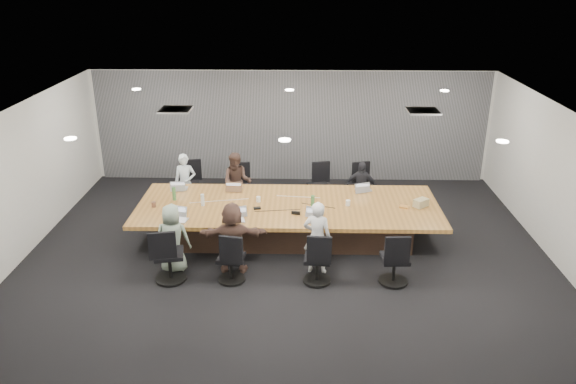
{
  "coord_description": "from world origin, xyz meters",
  "views": [
    {
      "loc": [
        0.23,
        -9.77,
        5.16
      ],
      "look_at": [
        0.0,
        0.4,
        1.05
      ],
      "focal_mm": 35.0,
      "sensor_mm": 36.0,
      "label": 1
    }
  ],
  "objects_px": {
    "chair_3": "(359,190)",
    "snack_packet": "(404,207)",
    "laptop_3": "(363,190)",
    "bottle_green_right": "(313,202)",
    "chair_0": "(189,187)",
    "person_3": "(361,187)",
    "person_1": "(237,182)",
    "chair_2": "(318,189)",
    "laptop_4": "(178,220)",
    "conference_table": "(288,220)",
    "laptop_6": "(316,221)",
    "laptop_0": "(180,188)",
    "chair_4": "(169,258)",
    "bottle_green_left": "(174,194)",
    "person_5": "(233,238)",
    "chair_5": "(231,262)",
    "chair_7": "(394,262)",
    "laptop_1": "(234,189)",
    "person_0": "(185,183)",
    "laptop_5": "(236,221)",
    "chair_6": "(317,262)",
    "bottle_clear": "(203,200)",
    "mug_brown": "(154,204)",
    "canvas_bag": "(421,203)",
    "chair_1": "(239,190)",
    "stapler": "(296,213)",
    "person_4": "(173,238)"
  },
  "relations": [
    {
      "from": "chair_7",
      "to": "bottle_green_left",
      "type": "relative_size",
      "value": 2.93
    },
    {
      "from": "laptop_1",
      "to": "mug_brown",
      "type": "relative_size",
      "value": 3.29
    },
    {
      "from": "laptop_3",
      "to": "bottle_green_right",
      "type": "bearing_deg",
      "value": 27.64
    },
    {
      "from": "chair_1",
      "to": "chair_6",
      "type": "height_order",
      "value": "chair_6"
    },
    {
      "from": "laptop_3",
      "to": "person_4",
      "type": "bearing_deg",
      "value": 16.45
    },
    {
      "from": "laptop_4",
      "to": "bottle_clear",
      "type": "distance_m",
      "value": 0.8
    },
    {
      "from": "person_3",
      "to": "person_1",
      "type": "bearing_deg",
      "value": -171.88
    },
    {
      "from": "chair_2",
      "to": "laptop_4",
      "type": "height_order",
      "value": "chair_2"
    },
    {
      "from": "laptop_5",
      "to": "mug_brown",
      "type": "bearing_deg",
      "value": 146.29
    },
    {
      "from": "chair_3",
      "to": "person_0",
      "type": "distance_m",
      "value": 3.93
    },
    {
      "from": "chair_6",
      "to": "bottle_clear",
      "type": "bearing_deg",
      "value": 149.31
    },
    {
      "from": "chair_0",
      "to": "snack_packet",
      "type": "relative_size",
      "value": 4.89
    },
    {
      "from": "person_0",
      "to": "snack_packet",
      "type": "bearing_deg",
      "value": -19.58
    },
    {
      "from": "snack_packet",
      "to": "conference_table",
      "type": "bearing_deg",
      "value": 177.2
    },
    {
      "from": "chair_7",
      "to": "bottle_clear",
      "type": "distance_m",
      "value": 3.95
    },
    {
      "from": "chair_5",
      "to": "chair_7",
      "type": "bearing_deg",
      "value": 10.27
    },
    {
      "from": "laptop_5",
      "to": "laptop_0",
      "type": "bearing_deg",
      "value": 117.04
    },
    {
      "from": "chair_3",
      "to": "stapler",
      "type": "xyz_separation_m",
      "value": [
        -1.42,
        -2.17,
        0.38
      ]
    },
    {
      "from": "chair_7",
      "to": "person_3",
      "type": "height_order",
      "value": "person_3"
    },
    {
      "from": "bottle_green_left",
      "to": "person_5",
      "type": "bearing_deg",
      "value": -48.45
    },
    {
      "from": "chair_6",
      "to": "bottle_green_right",
      "type": "relative_size",
      "value": 2.89
    },
    {
      "from": "laptop_6",
      "to": "canvas_bag",
      "type": "relative_size",
      "value": 1.15
    },
    {
      "from": "laptop_4",
      "to": "bottle_clear",
      "type": "bearing_deg",
      "value": 75.1
    },
    {
      "from": "chair_0",
      "to": "laptop_0",
      "type": "distance_m",
      "value": 0.96
    },
    {
      "from": "conference_table",
      "to": "laptop_4",
      "type": "distance_m",
      "value": 2.21
    },
    {
      "from": "conference_table",
      "to": "person_1",
      "type": "bearing_deg",
      "value": 130.87
    },
    {
      "from": "person_4",
      "to": "laptop_6",
      "type": "xyz_separation_m",
      "value": [
        2.58,
        0.55,
        0.11
      ]
    },
    {
      "from": "laptop_6",
      "to": "laptop_0",
      "type": "bearing_deg",
      "value": 164.47
    },
    {
      "from": "chair_5",
      "to": "canvas_bag",
      "type": "xyz_separation_m",
      "value": [
        3.58,
        1.67,
        0.44
      ]
    },
    {
      "from": "chair_2",
      "to": "chair_4",
      "type": "distance_m",
      "value": 4.34
    },
    {
      "from": "chair_4",
      "to": "laptop_1",
      "type": "xyz_separation_m",
      "value": [
        0.87,
        2.5,
        0.32
      ]
    },
    {
      "from": "laptop_3",
      "to": "bottle_green_right",
      "type": "distance_m",
      "value": 1.48
    },
    {
      "from": "mug_brown",
      "to": "stapler",
      "type": "xyz_separation_m",
      "value": [
        2.81,
        -0.29,
        -0.02
      ]
    },
    {
      "from": "laptop_6",
      "to": "laptop_4",
      "type": "bearing_deg",
      "value": -166.42
    },
    {
      "from": "chair_1",
      "to": "conference_table",
      "type": "bearing_deg",
      "value": 112.45
    },
    {
      "from": "chair_7",
      "to": "chair_5",
      "type": "bearing_deg",
      "value": 176.93
    },
    {
      "from": "conference_table",
      "to": "mug_brown",
      "type": "relative_size",
      "value": 57.23
    },
    {
      "from": "person_1",
      "to": "person_5",
      "type": "height_order",
      "value": "person_1"
    },
    {
      "from": "conference_table",
      "to": "bottle_green_right",
      "type": "bearing_deg",
      "value": -20.59
    },
    {
      "from": "canvas_bag",
      "to": "laptop_1",
      "type": "bearing_deg",
      "value": 167.63
    },
    {
      "from": "chair_4",
      "to": "person_0",
      "type": "bearing_deg",
      "value": 84.68
    },
    {
      "from": "bottle_green_left",
      "to": "chair_7",
      "type": "bearing_deg",
      "value": -24.16
    },
    {
      "from": "person_4",
      "to": "stapler",
      "type": "xyz_separation_m",
      "value": [
        2.19,
        0.88,
        0.13
      ]
    },
    {
      "from": "chair_3",
      "to": "snack_packet",
      "type": "xyz_separation_m",
      "value": [
        0.71,
        -1.81,
        0.37
      ]
    },
    {
      "from": "laptop_5",
      "to": "chair_4",
      "type": "bearing_deg",
      "value": -153.68
    },
    {
      "from": "conference_table",
      "to": "person_0",
      "type": "relative_size",
      "value": 4.53
    },
    {
      "from": "chair_3",
      "to": "chair_7",
      "type": "xyz_separation_m",
      "value": [
        0.3,
        -3.4,
        0.0
      ]
    },
    {
      "from": "person_3",
      "to": "chair_3",
      "type": "bearing_deg",
      "value": 98.12
    },
    {
      "from": "chair_4",
      "to": "bottle_green_right",
      "type": "bearing_deg",
      "value": 20.23
    },
    {
      "from": "chair_0",
      "to": "laptop_4",
      "type": "height_order",
      "value": "chair_0"
    }
  ]
}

